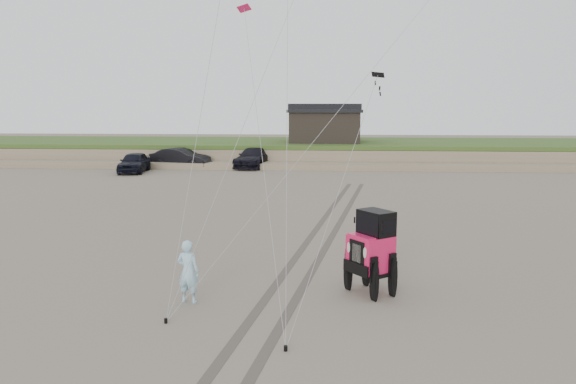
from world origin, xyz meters
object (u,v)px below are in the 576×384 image
cabin (325,125)px  truck_c (254,158)px  truck_b (181,158)px  jeep (370,261)px  man (188,272)px  truck_a (134,162)px

cabin → truck_c: bearing=-136.9°
truck_b → jeep: jeep is taller
truck_b → man: (8.12, -30.16, 0.04)m
truck_c → cabin: bearing=53.0°
man → cabin: bearing=-81.8°
truck_c → man: 30.95m
jeep → cabin: bearing=145.2°
cabin → jeep: 35.18m
truck_b → man: bearing=-153.2°
truck_c → man: size_ratio=3.29×
truck_a → truck_c: 9.34m
truck_b → jeep: bearing=-144.4°
cabin → jeep: bearing=-87.7°
truck_a → jeep: (15.57, -26.00, 0.16)m
truck_b → truck_c: 5.86m
cabin → jeep: (1.44, -35.07, -2.33)m
truck_c → jeep: bearing=-66.8°
truck_a → jeep: bearing=-64.5°
truck_b → cabin: bearing=-50.7°
man → truck_c: bearing=-72.3°
truck_a → truck_c: truck_c is taller
cabin → man: bearing=-95.2°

